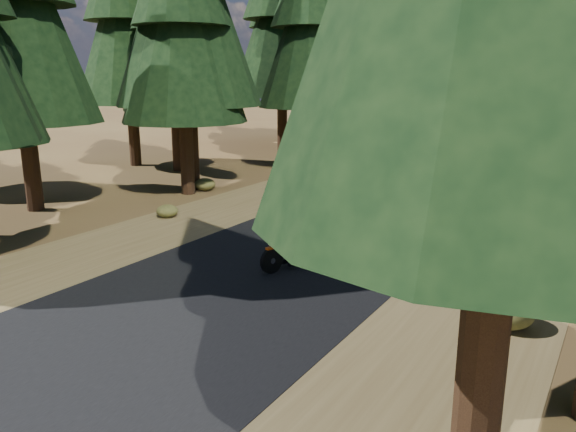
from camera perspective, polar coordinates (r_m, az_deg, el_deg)
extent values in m
plane|color=#4D341B|center=(12.46, -3.62, -6.36)|extent=(120.00, 120.00, 0.00)
cube|color=black|center=(16.60, 6.32, -1.12)|extent=(6.00, 100.00, 0.01)
cube|color=brown|center=(18.94, -6.36, 0.79)|extent=(3.20, 100.00, 0.01)
cube|color=brown|center=(15.32, 22.09, -3.44)|extent=(3.20, 100.00, 0.01)
cylinder|color=black|center=(6.09, 20.29, -0.49)|extent=(0.53, 0.53, 5.85)
cylinder|color=black|center=(19.96, -25.05, 8.58)|extent=(0.53, 0.53, 5.73)
cone|color=black|center=(20.01, -26.18, 18.80)|extent=(4.87, 4.87, 7.17)
cylinder|color=black|center=(21.10, -10.39, 9.37)|extent=(0.51, 0.51, 5.34)
cone|color=black|center=(21.10, -10.81, 18.44)|extent=(4.54, 4.54, 6.68)
cylinder|color=black|center=(21.95, -9.95, 10.99)|extent=(0.56, 0.56, 6.43)
cylinder|color=black|center=(26.47, -11.30, 10.51)|extent=(0.52, 0.52, 5.56)
cone|color=black|center=(26.48, -11.68, 18.03)|extent=(4.73, 4.73, 6.95)
cylinder|color=black|center=(26.87, 2.27, 10.99)|extent=(0.53, 0.53, 5.72)
cone|color=black|center=(26.91, 2.35, 18.61)|extent=(4.86, 4.86, 7.15)
cylinder|color=black|center=(31.13, -0.60, 12.04)|extent=(0.55, 0.55, 6.37)
cone|color=black|center=(31.23, -0.62, 19.35)|extent=(5.41, 5.41, 7.96)
cylinder|color=black|center=(33.29, 7.17, 11.45)|extent=(0.53, 0.53, 5.64)
cone|color=black|center=(33.31, 7.37, 17.51)|extent=(4.79, 4.79, 7.05)
cylinder|color=black|center=(37.21, 3.25, 11.67)|extent=(0.52, 0.52, 5.45)
cone|color=black|center=(37.22, 3.32, 16.91)|extent=(4.63, 4.63, 6.81)
cone|color=black|center=(37.41, 3.38, 20.66)|extent=(3.54, 3.54, 4.90)
cylinder|color=black|center=(39.91, 9.71, 10.93)|extent=(0.48, 0.48, 4.42)
cone|color=black|center=(39.86, 9.88, 14.89)|extent=(3.76, 3.76, 5.52)
cone|color=black|center=(39.94, 10.01, 17.74)|extent=(2.87, 2.87, 3.98)
cone|color=black|center=(40.11, 10.14, 20.57)|extent=(1.99, 1.99, 3.31)
cylinder|color=black|center=(46.22, 7.94, 11.62)|extent=(0.49, 0.49, 4.75)
cone|color=black|center=(46.18, 8.07, 15.30)|extent=(4.04, 4.04, 5.93)
cone|color=black|center=(46.28, 8.16, 17.94)|extent=(3.09, 3.09, 4.27)
cone|color=black|center=(46.47, 8.26, 20.57)|extent=(2.14, 2.14, 3.56)
cylinder|color=black|center=(28.52, -15.56, 10.96)|extent=(0.54, 0.54, 6.00)
cone|color=black|center=(28.58, -16.08, 18.47)|extent=(5.10, 5.10, 7.50)
cylinder|color=black|center=(37.21, -0.63, 12.42)|extent=(0.56, 0.56, 6.40)
cone|color=black|center=(37.30, -0.64, 18.58)|extent=(5.44, 5.44, 8.00)
cylinder|color=black|center=(48.52, 15.35, 12.36)|extent=(0.56, 0.56, 6.40)
cone|color=black|center=(48.59, 15.67, 17.07)|extent=(5.44, 5.44, 8.00)
cylinder|color=black|center=(52.28, 13.10, 12.81)|extent=(0.57, 0.57, 6.80)
cone|color=black|center=(52.38, 13.37, 17.46)|extent=(5.78, 5.78, 8.50)
cylinder|color=black|center=(53.63, 20.34, 11.91)|extent=(0.54, 0.54, 6.00)
cone|color=black|center=(53.66, 20.69, 15.90)|extent=(5.10, 5.10, 7.50)
cone|color=black|center=(53.85, 20.96, 18.76)|extent=(3.90, 3.90, 5.40)
cylinder|color=black|center=(55.94, 25.10, 11.94)|extent=(0.57, 0.57, 6.80)
cone|color=black|center=(56.03, 25.57, 16.26)|extent=(5.78, 5.78, 8.50)
cylinder|color=black|center=(49.64, 8.18, 12.28)|extent=(0.52, 0.52, 5.60)
cone|color=black|center=(49.66, 8.33, 16.32)|extent=(4.76, 4.76, 7.00)
cone|color=black|center=(49.82, 8.44, 19.21)|extent=(3.64, 3.64, 5.04)
ellipsoid|color=#474C1E|center=(25.33, 2.21, 4.85)|extent=(0.83, 0.83, 0.50)
ellipsoid|color=#474C1E|center=(21.91, -8.44, 3.20)|extent=(0.80, 0.80, 0.48)
ellipsoid|color=#474C1E|center=(18.01, -12.18, 0.50)|extent=(0.67, 0.67, 0.40)
ellipsoid|color=#474C1E|center=(10.81, 21.36, -9.06)|extent=(0.95, 0.95, 0.57)
ellipsoid|color=#474C1E|center=(19.97, 23.78, 0.96)|extent=(0.70, 0.70, 0.42)
cube|color=black|center=(12.78, 0.31, -0.70)|extent=(0.41, 0.32, 0.52)
sphere|color=red|center=(12.69, 0.32, 0.95)|extent=(0.36, 0.36, 0.29)
cube|color=black|center=(18.28, 4.83, 3.67)|extent=(0.38, 0.28, 0.50)
sphere|color=black|center=(18.21, 4.85, 4.79)|extent=(0.33, 0.33, 0.28)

